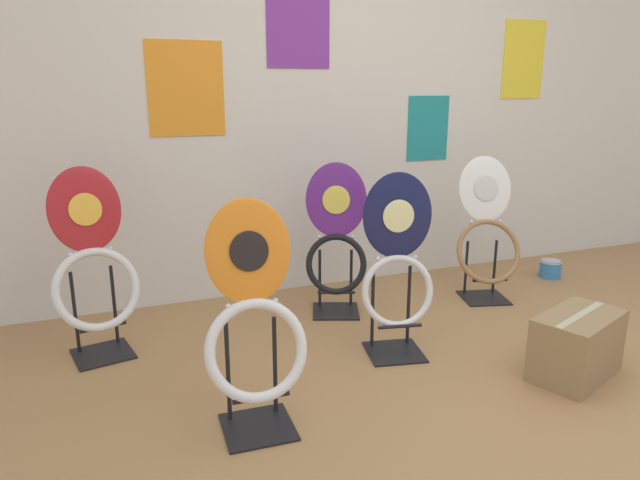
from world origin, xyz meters
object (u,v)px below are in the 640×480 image
at_px(toilet_seat_display_crimson_swirl, 93,268).
at_px(toilet_seat_display_purple_note, 336,246).
at_px(paint_can, 550,268).
at_px(storage_box, 577,345).
at_px(toilet_seat_display_white_plain, 487,232).
at_px(toilet_seat_display_navy_moon, 397,265).
at_px(toilet_seat_display_orange_sun, 254,324).

xyz_separation_m(toilet_seat_display_crimson_swirl, toilet_seat_display_purple_note, (1.36, 0.09, -0.05)).
height_order(paint_can, storage_box, storage_box).
bearing_deg(toilet_seat_display_purple_note, storage_box, -57.47).
height_order(toilet_seat_display_white_plain, toilet_seat_display_navy_moon, toilet_seat_display_navy_moon).
relative_size(toilet_seat_display_navy_moon, toilet_seat_display_purple_note, 1.03).
bearing_deg(storage_box, toilet_seat_display_orange_sun, 174.73).
distance_m(toilet_seat_display_crimson_swirl, storage_box, 2.38).
bearing_deg(toilet_seat_display_navy_moon, paint_can, 22.19).
distance_m(paint_can, storage_box, 1.55).
height_order(toilet_seat_display_orange_sun, toilet_seat_display_purple_note, toilet_seat_display_orange_sun).
distance_m(toilet_seat_display_crimson_swirl, paint_can, 3.10).
relative_size(toilet_seat_display_purple_note, paint_can, 5.81).
height_order(toilet_seat_display_crimson_swirl, toilet_seat_display_white_plain, toilet_seat_display_crimson_swirl).
bearing_deg(toilet_seat_display_purple_note, toilet_seat_display_navy_moon, -84.78).
bearing_deg(toilet_seat_display_white_plain, paint_can, 12.58).
distance_m(toilet_seat_display_navy_moon, toilet_seat_display_purple_note, 0.65).
bearing_deg(toilet_seat_display_white_plain, toilet_seat_display_crimson_swirl, 179.27).
distance_m(toilet_seat_display_purple_note, storage_box, 1.41).
distance_m(toilet_seat_display_white_plain, toilet_seat_display_navy_moon, 1.07).
bearing_deg(storage_box, paint_can, 51.09).
height_order(toilet_seat_display_crimson_swirl, storage_box, toilet_seat_display_crimson_swirl).
height_order(toilet_seat_display_navy_moon, paint_can, toilet_seat_display_navy_moon).
distance_m(toilet_seat_display_crimson_swirl, toilet_seat_display_purple_note, 1.36).
height_order(toilet_seat_display_white_plain, storage_box, toilet_seat_display_white_plain).
height_order(toilet_seat_display_orange_sun, toilet_seat_display_navy_moon, toilet_seat_display_navy_moon).
relative_size(toilet_seat_display_orange_sun, paint_can, 5.93).
height_order(toilet_seat_display_navy_moon, storage_box, toilet_seat_display_navy_moon).
relative_size(toilet_seat_display_navy_moon, paint_can, 6.00).
relative_size(toilet_seat_display_purple_note, storage_box, 1.72).
xyz_separation_m(toilet_seat_display_crimson_swirl, toilet_seat_display_navy_moon, (1.42, -0.55, 0.01)).
xyz_separation_m(paint_can, storage_box, (-0.97, -1.20, 0.09)).
distance_m(toilet_seat_display_white_plain, storage_box, 1.11).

